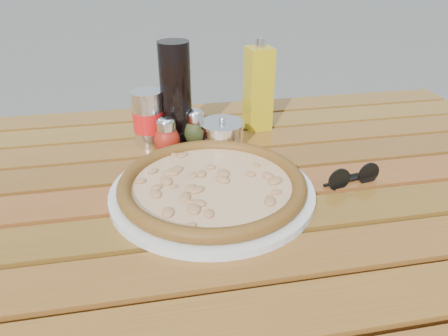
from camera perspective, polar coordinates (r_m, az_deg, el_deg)
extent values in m
cube|color=#361D0C|center=(1.54, 21.26, -5.51)|extent=(0.06, 0.06, 0.70)
cube|color=#371D0C|center=(0.83, 0.27, -5.54)|extent=(1.36, 0.86, 0.04)
cube|color=#5C3310|center=(0.58, 6.51, -19.23)|extent=(1.40, 0.09, 0.03)
cube|color=#5A310F|center=(0.65, 3.86, -12.78)|extent=(1.40, 0.09, 0.03)
cube|color=#51310E|center=(0.72, 1.85, -7.62)|extent=(1.40, 0.09, 0.03)
cube|color=#5E2D10|center=(0.81, 0.27, -3.48)|extent=(1.40, 0.09, 0.03)
cube|color=#512C0E|center=(0.89, -1.00, -0.11)|extent=(1.40, 0.09, 0.03)
cube|color=#59320F|center=(0.98, -2.04, 2.65)|extent=(1.40, 0.09, 0.03)
cube|color=#5D3910|center=(1.07, -2.91, 4.95)|extent=(1.40, 0.09, 0.03)
cube|color=#59340F|center=(1.17, -3.65, 6.89)|extent=(1.40, 0.09, 0.03)
cylinder|color=silver|center=(0.77, -1.54, -3.12)|extent=(0.43, 0.43, 0.01)
cylinder|color=beige|center=(0.77, -1.55, -2.36)|extent=(0.41, 0.41, 0.01)
torus|color=black|center=(0.76, -1.55, -2.04)|extent=(0.44, 0.44, 0.03)
ellipsoid|color=#AA2213|center=(0.92, -7.45, 3.68)|extent=(0.07, 0.07, 0.06)
cylinder|color=silver|center=(0.91, -7.58, 5.57)|extent=(0.05, 0.05, 0.02)
ellipsoid|color=silver|center=(0.90, -7.62, 6.10)|extent=(0.05, 0.05, 0.02)
ellipsoid|color=#353C18|center=(0.96, -3.77, 4.83)|extent=(0.07, 0.07, 0.06)
cylinder|color=white|center=(0.94, -3.84, 6.67)|extent=(0.05, 0.05, 0.02)
ellipsoid|color=white|center=(0.94, -3.85, 7.18)|extent=(0.05, 0.05, 0.02)
cylinder|color=black|center=(0.94, -6.31, 9.60)|extent=(0.07, 0.07, 0.22)
cylinder|color=silver|center=(0.96, -9.84, 6.43)|extent=(0.09, 0.09, 0.12)
cylinder|color=red|center=(0.96, -9.82, 6.15)|extent=(0.09, 0.09, 0.04)
cube|color=#B99D13|center=(1.02, 4.50, 10.24)|extent=(0.06, 0.06, 0.19)
cylinder|color=silver|center=(0.99, 4.73, 16.01)|extent=(0.02, 0.02, 0.02)
cylinder|color=silver|center=(0.94, -0.25, 4.18)|extent=(0.10, 0.10, 0.05)
cylinder|color=silver|center=(0.93, -0.25, 5.81)|extent=(0.11, 0.11, 0.01)
sphere|color=silver|center=(0.92, -0.25, 6.27)|extent=(0.02, 0.02, 0.01)
cylinder|color=black|center=(0.81, 14.82, -1.49)|extent=(0.04, 0.01, 0.04)
cylinder|color=black|center=(0.85, 18.37, -0.69)|extent=(0.04, 0.01, 0.04)
cube|color=black|center=(0.83, 16.67, -0.84)|extent=(0.02, 0.01, 0.00)
cube|color=black|center=(0.84, 15.48, -1.66)|extent=(0.09, 0.02, 0.00)
cube|color=black|center=(0.86, 16.35, -1.23)|extent=(0.09, 0.02, 0.00)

